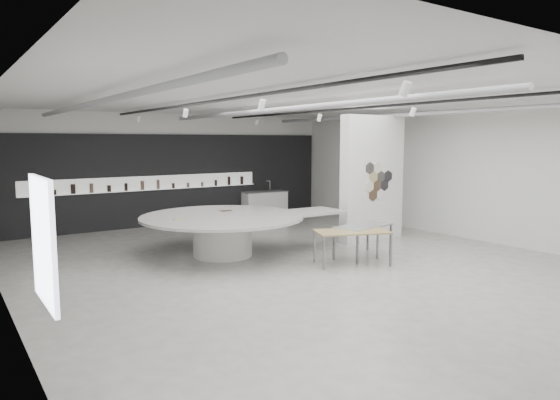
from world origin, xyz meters
TOP-DOWN VIEW (x-y plane):
  - room at (-0.09, -0.00)m, footprint 12.02×14.02m
  - back_wall_display at (-0.08, 6.93)m, footprint 11.80×0.27m
  - partition_column at (3.50, 1.00)m, footprint 2.20×0.38m
  - display_island at (-0.97, 1.63)m, footprint 5.21×4.09m
  - sample_table_wood at (1.03, -0.84)m, footprint 1.89×1.43m
  - sample_table_stone at (1.77, -0.44)m, footprint 1.68×1.08m
  - kitchen_counter at (3.36, 6.52)m, footprint 1.78×0.81m

SIDE VIEW (x-z plane):
  - kitchen_counter at x=3.36m, z-range -0.19..1.17m
  - display_island at x=-0.97m, z-range 0.15..1.19m
  - sample_table_stone at x=1.77m, z-range 0.33..1.13m
  - sample_table_wood at x=1.03m, z-range 0.34..1.13m
  - back_wall_display at x=-0.08m, z-range -0.01..3.09m
  - partition_column at x=3.50m, z-range 0.00..3.60m
  - room at x=-0.09m, z-range 0.16..3.98m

